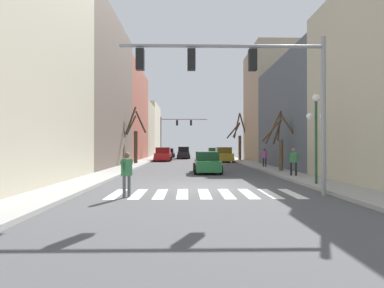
{
  "coord_description": "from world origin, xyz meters",
  "views": [
    {
      "loc": [
        -0.73,
        -14.19,
        1.97
      ],
      "look_at": [
        0.05,
        29.65,
        2.23
      ],
      "focal_mm": 28.0,
      "sensor_mm": 36.0,
      "label": 1
    }
  ],
  "objects": [
    {
      "name": "ground_plane",
      "position": [
        0.0,
        0.0,
        0.0
      ],
      "size": [
        240.0,
        240.0,
        0.0
      ],
      "primitive_type": "plane",
      "color": "#4C4C4F"
    },
    {
      "name": "building_row_right",
      "position": [
        10.0,
        11.23,
        5.49
      ],
      "size": [
        6.0,
        32.39,
        13.67
      ],
      "color": "#BCB299",
      "rests_on": "ground_plane"
    },
    {
      "name": "car_parked_left_mid",
      "position": [
        0.75,
        7.62,
        0.72
      ],
      "size": [
        1.97,
        4.13,
        1.54
      ],
      "rotation": [
        0.0,
        0.0,
        1.57
      ],
      "color": "#236B38",
      "rests_on": "ground_plane"
    },
    {
      "name": "car_parked_right_near",
      "position": [
        3.8,
        35.98,
        0.77
      ],
      "size": [
        2.16,
        4.8,
        1.64
      ],
      "rotation": [
        0.0,
        0.0,
        1.57
      ],
      "color": "#236B38",
      "rests_on": "ground_plane"
    },
    {
      "name": "car_parked_left_far",
      "position": [
        -3.84,
        37.06,
        0.72
      ],
      "size": [
        2.08,
        4.87,
        1.53
      ],
      "rotation": [
        0.0,
        0.0,
        1.57
      ],
      "color": "black",
      "rests_on": "ground_plane"
    },
    {
      "name": "street_lamp_right_corner",
      "position": [
        5.5,
        0.09,
        3.2
      ],
      "size": [
        0.95,
        0.36,
        4.32
      ],
      "color": "#1E4C2D",
      "rests_on": "sidewalk_right"
    },
    {
      "name": "car_parked_right_far",
      "position": [
        -1.2,
        32.03,
        0.84
      ],
      "size": [
        2.0,
        4.67,
        1.82
      ],
      "rotation": [
        0.0,
        0.0,
        -1.57
      ],
      "color": "black",
      "rests_on": "ground_plane"
    },
    {
      "name": "street_tree_left_far",
      "position": [
        -6.14,
        17.38,
        2.79
      ],
      "size": [
        2.14,
        1.66,
        5.97
      ],
      "color": "#473828",
      "rests_on": "sidewalk_left"
    },
    {
      "name": "pedestrian_on_left_sidewalk",
      "position": [
        -3.03,
        -2.69,
        1.02
      ],
      "size": [
        0.42,
        0.7,
        1.72
      ],
      "rotation": [
        0.0,
        0.0,
        4.23
      ],
      "color": "#4C4C51",
      "rests_on": "ground_plane"
    },
    {
      "name": "street_tree_right_mid",
      "position": [
        6.15,
        7.73,
        2.29
      ],
      "size": [
        2.73,
        1.67,
        4.41
      ],
      "color": "brown",
      "rests_on": "sidewalk_right"
    },
    {
      "name": "pedestrian_near_right_corner",
      "position": [
        6.08,
        11.83,
        1.08
      ],
      "size": [
        0.42,
        0.62,
        1.58
      ],
      "rotation": [
        0.0,
        0.0,
        2.11
      ],
      "color": "black",
      "rests_on": "sidewalk_right"
    },
    {
      "name": "traffic_signal_near",
      "position": [
        1.68,
        -2.33,
        4.77
      ],
      "size": [
        8.23,
        0.28,
        6.34
      ],
      "color": "gray",
      "rests_on": "ground_plane"
    },
    {
      "name": "sidewalk_left",
      "position": [
        -6.0,
        0.0,
        0.07
      ],
      "size": [
        2.0,
        90.0,
        0.15
      ],
      "color": "#9E9E99",
      "rests_on": "ground_plane"
    },
    {
      "name": "street_tree_right_far",
      "position": [
        6.14,
        24.81,
        2.97
      ],
      "size": [
        3.01,
        1.94,
        6.16
      ],
      "color": "#473828",
      "rests_on": "sidewalk_right"
    },
    {
      "name": "crosswalk_stripes",
      "position": [
        -0.0,
        -1.94,
        0.0
      ],
      "size": [
        7.65,
        2.6,
        0.01
      ],
      "color": "white",
      "rests_on": "ground_plane"
    },
    {
      "name": "pedestrian_waiting_at_curb",
      "position": [
        5.8,
        3.97,
        1.15
      ],
      "size": [
        0.68,
        0.42,
        1.68
      ],
      "rotation": [
        0.0,
        0.0,
        2.65
      ],
      "color": "black",
      "rests_on": "sidewalk_right"
    },
    {
      "name": "car_parked_right_mid",
      "position": [
        3.79,
        22.42,
        0.83
      ],
      "size": [
        2.17,
        4.2,
        1.79
      ],
      "rotation": [
        0.0,
        0.0,
        1.57
      ],
      "color": "#A38423",
      "rests_on": "ground_plane"
    },
    {
      "name": "traffic_signal_far",
      "position": [
        -2.65,
        32.39,
        4.75
      ],
      "size": [
        7.31,
        0.28,
        6.51
      ],
      "color": "gray",
      "rests_on": "ground_plane"
    },
    {
      "name": "sidewalk_right",
      "position": [
        6.0,
        0.0,
        0.07
      ],
      "size": [
        2.0,
        90.0,
        0.15
      ],
      "color": "#9E9E99",
      "rests_on": "ground_plane"
    },
    {
      "name": "building_row_left",
      "position": [
        -10.0,
        24.51,
        6.02
      ],
      "size": [
        6.0,
        63.59,
        13.65
      ],
      "color": "#BCB299",
      "rests_on": "ground_plane"
    },
    {
      "name": "car_parked_left_near",
      "position": [
        -3.79,
        24.86,
        0.82
      ],
      "size": [
        2.18,
        4.74,
        1.77
      ],
      "rotation": [
        0.0,
        0.0,
        1.57
      ],
      "color": "red",
      "rests_on": "ground_plane"
    }
  ]
}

